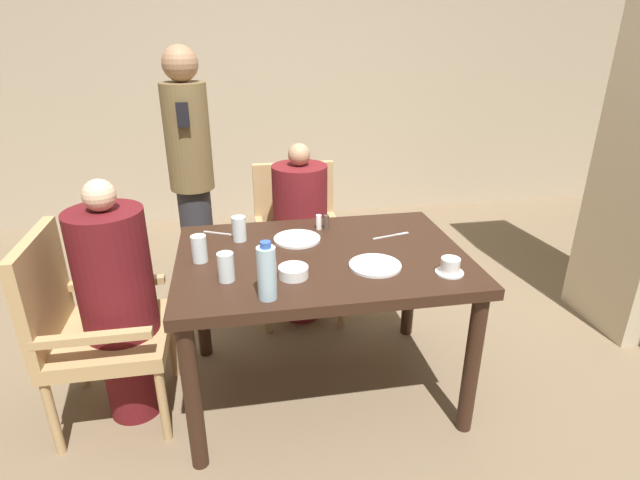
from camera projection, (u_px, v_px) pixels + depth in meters
name	position (u px, v px, depth m)	size (l,w,h in m)	color
ground_plane	(322.00, 386.00, 2.57)	(16.00, 16.00, 0.00)	#7A664C
wall_back	(268.00, 64.00, 4.39)	(8.00, 0.06, 2.80)	tan
dining_table	(322.00, 273.00, 2.31)	(1.30, 0.91, 0.75)	#331E14
chair_left_side	(88.00, 323.00, 2.20)	(0.51, 0.51, 0.92)	tan
diner_in_left_chair	(119.00, 302.00, 2.19)	(0.32, 0.32, 1.15)	#5B1419
chair_far_side	(297.00, 234.00, 3.14)	(0.51, 0.51, 0.92)	tan
diner_in_far_chair	(300.00, 233.00, 2.98)	(0.32, 0.32, 1.11)	maroon
standing_host	(191.00, 171.00, 3.12)	(0.27, 0.31, 1.61)	#2D2D33
plate_main_left	(297.00, 239.00, 2.42)	(0.23, 0.23, 0.01)	white
plate_main_right	(375.00, 265.00, 2.15)	(0.23, 0.23, 0.01)	white
teacup_with_saucer	(450.00, 267.00, 2.08)	(0.12, 0.12, 0.07)	white
bowl_small	(293.00, 272.00, 2.05)	(0.12, 0.12, 0.05)	white
water_bottle	(267.00, 272.00, 1.86)	(0.07, 0.07, 0.23)	#A3C6DB
glass_tall_near	(226.00, 267.00, 2.01)	(0.07, 0.07, 0.12)	silver
glass_tall_mid	(199.00, 249.00, 2.18)	(0.07, 0.07, 0.12)	silver
glass_tall_far	(239.00, 229.00, 2.39)	(0.07, 0.07, 0.12)	silver
salt_shaker	(319.00, 222.00, 2.53)	(0.03, 0.03, 0.08)	white
pepper_shaker	(326.00, 222.00, 2.54)	(0.03, 0.03, 0.07)	#4C3D2D
fork_beside_plate	(225.00, 234.00, 2.48)	(0.18, 0.10, 0.00)	silver
knife_beside_plate	(393.00, 235.00, 2.47)	(0.20, 0.06, 0.00)	silver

